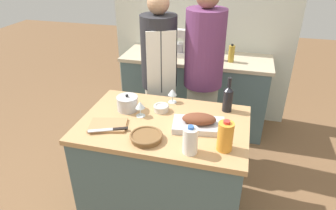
% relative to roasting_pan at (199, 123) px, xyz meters
% --- Properties ---
extents(ground_plane, '(12.00, 12.00, 0.00)m').
position_rel_roasting_pan_xyz_m(ground_plane, '(-0.27, 0.02, -0.91)').
color(ground_plane, brown).
extents(kitchen_island, '(1.26, 0.83, 0.87)m').
position_rel_roasting_pan_xyz_m(kitchen_island, '(-0.27, 0.02, -0.48)').
color(kitchen_island, '#4C666B').
rests_on(kitchen_island, ground_plane).
extents(back_counter, '(1.72, 0.60, 0.90)m').
position_rel_roasting_pan_xyz_m(back_counter, '(-0.27, 1.45, -0.46)').
color(back_counter, '#4C666B').
rests_on(back_counter, ground_plane).
extents(back_wall, '(2.22, 0.10, 2.55)m').
position_rel_roasting_pan_xyz_m(back_wall, '(-0.27, 1.80, 0.36)').
color(back_wall, silver).
rests_on(back_wall, ground_plane).
extents(roasting_pan, '(0.40, 0.27, 0.12)m').
position_rel_roasting_pan_xyz_m(roasting_pan, '(0.00, 0.00, 0.00)').
color(roasting_pan, '#BCBCC1').
rests_on(roasting_pan, kitchen_island).
extents(wicker_basket, '(0.23, 0.23, 0.05)m').
position_rel_roasting_pan_xyz_m(wicker_basket, '(-0.32, -0.24, -0.02)').
color(wicker_basket, brown).
rests_on(wicker_basket, kitchen_island).
extents(cutting_board, '(0.31, 0.25, 0.02)m').
position_rel_roasting_pan_xyz_m(cutting_board, '(-0.65, -0.15, -0.04)').
color(cutting_board, '#AD7F51').
rests_on(cutting_board, kitchen_island).
extents(stock_pot, '(0.17, 0.17, 0.14)m').
position_rel_roasting_pan_xyz_m(stock_pot, '(-0.60, 0.13, 0.01)').
color(stock_pot, '#B7B7BC').
rests_on(stock_pot, kitchen_island).
extents(mixing_bowl, '(0.12, 0.12, 0.06)m').
position_rel_roasting_pan_xyz_m(mixing_bowl, '(-0.33, 0.17, -0.01)').
color(mixing_bowl, beige).
rests_on(mixing_bowl, kitchen_island).
extents(juice_jug, '(0.10, 0.10, 0.22)m').
position_rel_roasting_pan_xyz_m(juice_jug, '(0.20, -0.21, 0.06)').
color(juice_jug, orange).
rests_on(juice_jug, kitchen_island).
extents(milk_jug, '(0.10, 0.10, 0.20)m').
position_rel_roasting_pan_xyz_m(milk_jug, '(-0.01, -0.30, 0.05)').
color(milk_jug, white).
rests_on(milk_jug, kitchen_island).
extents(wine_bottle_green, '(0.08, 0.08, 0.29)m').
position_rel_roasting_pan_xyz_m(wine_bottle_green, '(0.18, 0.31, 0.07)').
color(wine_bottle_green, black).
rests_on(wine_bottle_green, kitchen_island).
extents(wine_glass_left, '(0.07, 0.07, 0.12)m').
position_rel_roasting_pan_xyz_m(wine_glass_left, '(-0.28, 0.34, 0.04)').
color(wine_glass_left, silver).
rests_on(wine_glass_left, kitchen_island).
extents(wine_glass_right, '(0.07, 0.07, 0.13)m').
position_rel_roasting_pan_xyz_m(wine_glass_right, '(-0.47, 0.06, 0.05)').
color(wine_glass_right, silver).
rests_on(wine_glass_right, kitchen_island).
extents(knife_chef, '(0.27, 0.14, 0.01)m').
position_rel_roasting_pan_xyz_m(knife_chef, '(-0.61, -0.21, -0.02)').
color(knife_chef, '#B7B7BC').
rests_on(knife_chef, cutting_board).
extents(stand_mixer, '(0.18, 0.14, 0.31)m').
position_rel_roasting_pan_xyz_m(stand_mixer, '(-0.45, 1.41, 0.12)').
color(stand_mixer, silver).
rests_on(stand_mixer, back_counter).
extents(condiment_bottle_tall, '(0.06, 0.06, 0.18)m').
position_rel_roasting_pan_xyz_m(condiment_bottle_tall, '(-0.02, 1.40, 0.07)').
color(condiment_bottle_tall, maroon).
rests_on(condiment_bottle_tall, back_counter).
extents(condiment_bottle_short, '(0.07, 0.07, 0.20)m').
position_rel_roasting_pan_xyz_m(condiment_bottle_short, '(0.13, 1.38, 0.08)').
color(condiment_bottle_short, '#B28E2D').
rests_on(condiment_bottle_short, back_counter).
extents(condiment_bottle_extra, '(0.06, 0.06, 0.19)m').
position_rel_roasting_pan_xyz_m(condiment_bottle_extra, '(-0.16, 1.44, 0.07)').
color(condiment_bottle_extra, '#234C28').
rests_on(condiment_bottle_extra, back_counter).
extents(person_cook_aproned, '(0.36, 0.38, 1.70)m').
position_rel_roasting_pan_xyz_m(person_cook_aproned, '(-0.51, 0.75, 0.03)').
color(person_cook_aproned, beige).
rests_on(person_cook_aproned, ground_plane).
extents(person_cook_guest, '(0.36, 0.36, 1.77)m').
position_rel_roasting_pan_xyz_m(person_cook_guest, '(-0.09, 0.80, 0.07)').
color(person_cook_guest, beige).
rests_on(person_cook_guest, ground_plane).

